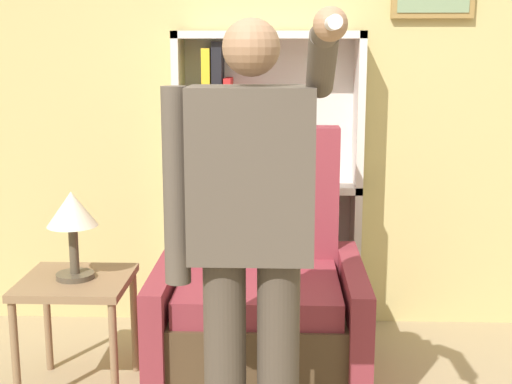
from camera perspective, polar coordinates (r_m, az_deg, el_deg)
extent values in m
cube|color=tan|center=(4.12, 3.98, 8.39)|extent=(8.00, 0.06, 2.80)
cube|color=silver|center=(4.05, -6.04, 0.49)|extent=(0.04, 0.28, 1.71)
cube|color=silver|center=(4.03, 8.06, 0.39)|extent=(0.04, 0.28, 1.71)
cube|color=silver|center=(4.14, 1.03, 0.80)|extent=(1.03, 0.01, 1.71)
cube|color=silver|center=(4.25, 0.95, -10.66)|extent=(1.03, 0.28, 0.04)
cube|color=silver|center=(4.01, 0.99, 0.45)|extent=(1.03, 0.28, 0.04)
cube|color=silver|center=(3.93, 1.04, 12.45)|extent=(1.03, 0.28, 0.04)
cube|color=#238438|center=(4.14, -5.21, -5.33)|extent=(0.04, 0.17, 0.77)
cube|color=purple|center=(4.16, -4.62, -6.40)|extent=(0.04, 0.22, 0.61)
cube|color=orange|center=(4.16, -4.08, -6.72)|extent=(0.03, 0.16, 0.56)
cube|color=black|center=(4.13, -3.48, -5.43)|extent=(0.05, 0.19, 0.76)
cube|color=red|center=(4.16, -2.80, -7.08)|extent=(0.03, 0.23, 0.51)
cube|color=red|center=(4.14, -2.21, -6.30)|extent=(0.05, 0.18, 0.63)
cube|color=#BC4C56|center=(4.00, -5.31, 4.28)|extent=(0.05, 0.18, 0.50)
cube|color=#238438|center=(3.99, -4.52, 4.53)|extent=(0.04, 0.17, 0.53)
cube|color=gold|center=(3.97, -3.86, 6.04)|extent=(0.05, 0.22, 0.74)
cube|color=black|center=(3.96, -3.03, 6.30)|extent=(0.06, 0.20, 0.78)
cube|color=red|center=(3.97, -2.20, 4.90)|extent=(0.04, 0.24, 0.58)
cube|color=#4C3823|center=(3.47, 0.27, -12.19)|extent=(0.77, 0.80, 0.45)
cube|color=maroon|center=(3.33, 0.25, -7.96)|extent=(0.73, 0.68, 0.12)
cube|color=maroon|center=(3.65, 0.45, -2.64)|extent=(0.77, 0.16, 1.01)
cube|color=maroon|center=(3.48, -7.08, -10.69)|extent=(0.10, 0.88, 0.63)
cube|color=maroon|center=(3.45, 7.67, -10.88)|extent=(0.10, 0.88, 0.63)
cylinder|color=#473D33|center=(2.63, -2.48, -14.80)|extent=(0.15, 0.15, 0.91)
cylinder|color=#473D33|center=(2.62, 1.77, -14.87)|extent=(0.15, 0.15, 0.91)
cube|color=#51473D|center=(2.39, -0.38, 1.45)|extent=(0.42, 0.24, 0.58)
sphere|color=#997051|center=(2.35, -0.39, 11.50)|extent=(0.19, 0.19, 0.19)
cylinder|color=#51473D|center=(2.42, -6.40, 0.42)|extent=(0.09, 0.09, 0.68)
cylinder|color=#51473D|center=(2.24, 5.28, 10.31)|extent=(0.09, 0.28, 0.23)
cylinder|color=#51473D|center=(2.00, 5.72, 12.79)|extent=(0.08, 0.27, 0.10)
sphere|color=#997051|center=(1.87, 5.98, 13.22)|extent=(0.09, 0.09, 0.09)
cylinder|color=white|center=(1.77, 6.19, 13.31)|extent=(0.04, 0.15, 0.04)
cube|color=#846647|center=(3.46, -14.24, -6.98)|extent=(0.50, 0.50, 0.04)
cylinder|color=#846647|center=(3.43, -18.69, -12.45)|extent=(0.04, 0.04, 0.53)
cylinder|color=#846647|center=(3.30, -11.29, -12.99)|extent=(0.04, 0.04, 0.53)
cylinder|color=#846647|center=(3.82, -16.34, -9.83)|extent=(0.04, 0.04, 0.53)
cylinder|color=#846647|center=(3.70, -9.71, -10.18)|extent=(0.04, 0.04, 0.53)
cylinder|color=#4C4233|center=(3.45, -14.26, -6.50)|extent=(0.18, 0.18, 0.02)
cylinder|color=#4C4233|center=(3.41, -14.37, -4.49)|extent=(0.04, 0.04, 0.23)
cone|color=beige|center=(3.36, -14.53, -1.31)|extent=(0.23, 0.23, 0.16)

